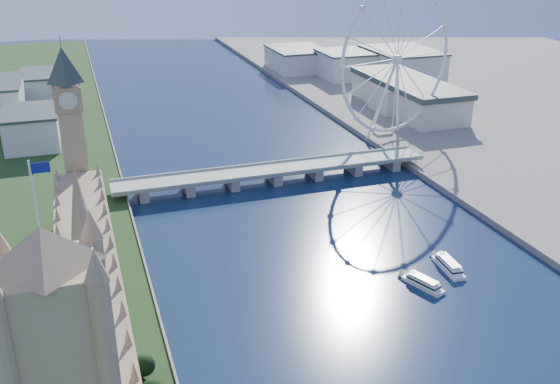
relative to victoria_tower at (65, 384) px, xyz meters
name	(u,v)px	position (x,y,z in m)	size (l,w,h in m)	color
victoria_tower	(65,384)	(0.00, 0.00, 0.00)	(28.16, 28.16, 112.00)	tan
parliament_range	(89,280)	(7.00, 115.00, -36.01)	(24.00, 200.00, 70.00)	tan
big_ben	(70,112)	(7.00, 223.00, 12.08)	(20.02, 20.02, 110.00)	tan
westminster_bridge	(274,173)	(135.00, 245.00, -47.86)	(220.00, 22.00, 9.50)	gray
london_eye	(397,59)	(254.98, 300.08, 13.03)	(113.60, 39.12, 124.30)	silver
county_hall	(406,112)	(310.00, 375.00, -54.49)	(54.00, 144.00, 35.00)	beige
city_skyline	(234,77)	(174.22, 505.08, -37.53)	(505.00, 280.00, 32.00)	beige
tour_boat_near	(423,287)	(161.33, 89.97, -54.49)	(6.42, 25.34, 5.56)	silver
tour_boat_far	(448,269)	(182.42, 100.75, -54.49)	(7.01, 27.56, 6.07)	silver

